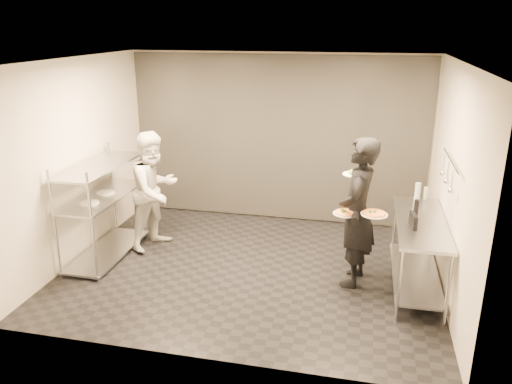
% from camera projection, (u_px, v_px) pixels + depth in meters
% --- Properties ---
extents(room_shell, '(5.00, 4.00, 2.80)m').
position_uv_depth(room_shell, '(267.00, 150.00, 7.55)').
color(room_shell, black).
rests_on(room_shell, ground).
extents(pass_rack, '(0.60, 1.60, 1.50)m').
position_uv_depth(pass_rack, '(103.00, 205.00, 7.11)').
color(pass_rack, '#B0B2B7').
rests_on(pass_rack, ground).
extents(prep_counter, '(0.60, 1.80, 0.92)m').
position_uv_depth(prep_counter, '(419.00, 242.00, 6.26)').
color(prep_counter, '#B0B2B7').
rests_on(prep_counter, ground).
extents(utensil_rail, '(0.07, 1.20, 0.31)m').
position_uv_depth(utensil_rail, '(448.00, 173.00, 5.91)').
color(utensil_rail, '#B0B2B7').
rests_on(utensil_rail, room_shell).
extents(waiter, '(0.56, 0.76, 1.93)m').
position_uv_depth(waiter, '(357.00, 213.00, 6.27)').
color(waiter, black).
rests_on(waiter, ground).
extents(chef, '(0.94, 1.05, 1.77)m').
position_uv_depth(chef, '(155.00, 190.00, 7.37)').
color(chef, silver).
rests_on(chef, ground).
extents(pizza_plate_near, '(0.29, 0.29, 0.05)m').
position_uv_depth(pizza_plate_near, '(345.00, 213.00, 6.14)').
color(pizza_plate_near, white).
rests_on(pizza_plate_near, waiter).
extents(pizza_plate_far, '(0.32, 0.32, 0.05)m').
position_uv_depth(pizza_plate_far, '(374.00, 213.00, 5.99)').
color(pizza_plate_far, white).
rests_on(pizza_plate_far, waiter).
extents(salad_plate, '(0.28, 0.28, 0.07)m').
position_uv_depth(salad_plate, '(354.00, 173.00, 6.46)').
color(salad_plate, white).
rests_on(salad_plate, waiter).
extents(pos_monitor, '(0.08, 0.24, 0.17)m').
position_uv_depth(pos_monitor, '(413.00, 221.00, 5.92)').
color(pos_monitor, black).
rests_on(pos_monitor, prep_counter).
extents(bottle_green, '(0.07, 0.07, 0.26)m').
position_uv_depth(bottle_green, '(417.00, 192.00, 6.76)').
color(bottle_green, '#909D91').
rests_on(bottle_green, prep_counter).
extents(bottle_clear, '(0.05, 0.05, 0.18)m').
position_uv_depth(bottle_clear, '(426.00, 193.00, 6.85)').
color(bottle_clear, '#909D91').
rests_on(bottle_clear, prep_counter).
extents(bottle_dark, '(0.06, 0.06, 0.21)m').
position_uv_depth(bottle_dark, '(416.00, 207.00, 6.29)').
color(bottle_dark, black).
rests_on(bottle_dark, prep_counter).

